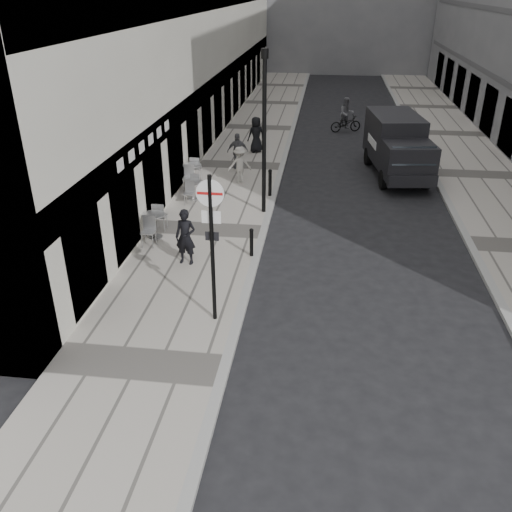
{
  "coord_description": "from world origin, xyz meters",
  "views": [
    {
      "loc": [
        1.98,
        -6.83,
        7.9
      ],
      "look_at": [
        0.32,
        5.94,
        1.4
      ],
      "focal_mm": 38.0,
      "sensor_mm": 36.0,
      "label": 1
    }
  ],
  "objects_px": {
    "walking_man": "(186,237)",
    "sign_post": "(212,231)",
    "cyclist": "(346,119)",
    "panel_van": "(397,143)",
    "lamppost": "(264,126)"
  },
  "relations": [
    {
      "from": "walking_man",
      "to": "sign_post",
      "type": "xyz_separation_m",
      "value": [
        1.48,
        -2.97,
        1.61
      ]
    },
    {
      "from": "sign_post",
      "to": "panel_van",
      "type": "xyz_separation_m",
      "value": [
        5.79,
        13.04,
        -1.14
      ]
    },
    {
      "from": "walking_man",
      "to": "cyclist",
      "type": "relative_size",
      "value": 0.87
    },
    {
      "from": "cyclist",
      "to": "sign_post",
      "type": "bearing_deg",
      "value": -121.27
    },
    {
      "from": "walking_man",
      "to": "cyclist",
      "type": "height_order",
      "value": "cyclist"
    },
    {
      "from": "lamppost",
      "to": "cyclist",
      "type": "relative_size",
      "value": 2.92
    },
    {
      "from": "walking_man",
      "to": "lamppost",
      "type": "distance_m",
      "value": 5.44
    },
    {
      "from": "lamppost",
      "to": "walking_man",
      "type": "bearing_deg",
      "value": -112.53
    },
    {
      "from": "walking_man",
      "to": "sign_post",
      "type": "bearing_deg",
      "value": -57.53
    },
    {
      "from": "lamppost",
      "to": "panel_van",
      "type": "height_order",
      "value": "lamppost"
    },
    {
      "from": "sign_post",
      "to": "panel_van",
      "type": "relative_size",
      "value": 0.67
    },
    {
      "from": "walking_man",
      "to": "panel_van",
      "type": "bearing_deg",
      "value": 60.21
    },
    {
      "from": "walking_man",
      "to": "panel_van",
      "type": "xyz_separation_m",
      "value": [
        7.27,
        10.07,
        0.47
      ]
    },
    {
      "from": "lamppost",
      "to": "panel_van",
      "type": "bearing_deg",
      "value": 45.83
    },
    {
      "from": "sign_post",
      "to": "walking_man",
      "type": "bearing_deg",
      "value": 117.2
    }
  ]
}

